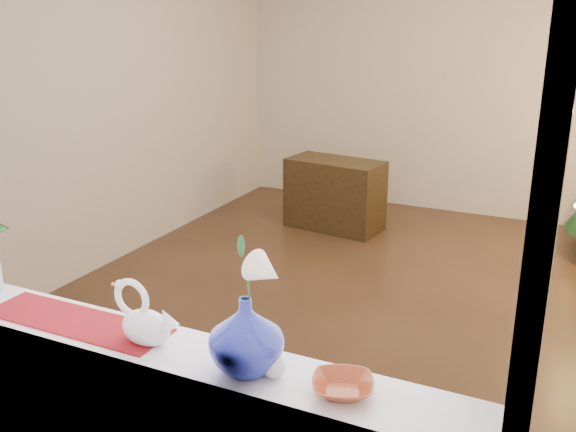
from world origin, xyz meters
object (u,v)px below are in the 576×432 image
blue_vase (246,329)px  paperweight (274,366)px  side_table (335,194)px  amber_dish (343,388)px  swan (145,314)px

blue_vase → paperweight: size_ratio=3.75×
blue_vase → side_table: size_ratio=0.31×
amber_dish → swan: bearing=-179.6°
side_table → paperweight: bearing=-63.8°
amber_dish → side_table: size_ratio=0.17×
paperweight → side_table: paperweight is taller
paperweight → blue_vase: bearing=-179.6°
blue_vase → swan: bearing=179.4°
swan → amber_dish: 0.68m
swan → paperweight: bearing=-18.1°
swan → paperweight: size_ratio=3.32×
swan → blue_vase: size_ratio=0.89×
paperweight → side_table: (-1.32, 3.87, -0.63)m
paperweight → side_table: bearing=108.9°
swan → amber_dish: bearing=-17.3°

